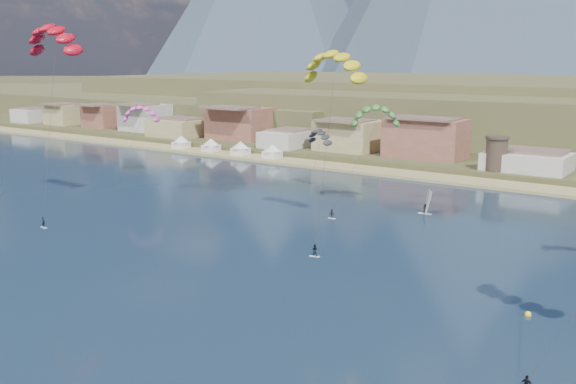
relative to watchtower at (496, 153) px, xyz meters
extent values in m
plane|color=#0D2132|center=(-5.00, -114.00, -6.37)|extent=(2400.00, 2400.00, 0.00)
cube|color=tan|center=(-5.00, -8.00, -6.12)|extent=(2200.00, 12.00, 0.90)
cube|color=brown|center=(-205.00, 86.00, 0.63)|extent=(280.00, 130.00, 10.00)
cube|color=brown|center=(-45.00, 146.00, 4.63)|extent=(380.00, 170.00, 18.00)
cube|color=brown|center=(-345.00, 96.00, -0.87)|extent=(220.00, 110.00, 7.00)
cone|color=#2B3749|center=(-825.00, 686.00, 110.63)|extent=(340.00, 340.00, 230.00)
cylinder|color=#47382D|center=(0.00, 0.00, -0.37)|extent=(5.20, 5.20, 8.00)
cylinder|color=#47382D|center=(0.00, 0.00, 3.93)|extent=(5.82, 5.82, 0.60)
cube|color=white|center=(-100.00, -8.00, -4.67)|extent=(4.50, 4.50, 2.00)
pyramid|color=white|center=(-100.00, -8.00, -1.67)|extent=(6.40, 6.40, 2.00)
cube|color=white|center=(-87.00, -8.00, -4.67)|extent=(4.50, 4.50, 2.00)
pyramid|color=white|center=(-87.00, -8.00, -1.67)|extent=(6.40, 6.40, 2.00)
cube|color=white|center=(-75.00, -8.00, -4.67)|extent=(4.50, 4.50, 2.00)
pyramid|color=white|center=(-75.00, -8.00, -1.67)|extent=(6.40, 6.40, 2.00)
cube|color=white|center=(-63.00, -8.00, -4.67)|extent=(4.50, 4.50, 2.00)
pyramid|color=white|center=(-63.00, -8.00, -1.67)|extent=(6.40, 6.40, 2.00)
cube|color=silver|center=(-50.09, -93.15, -6.31)|extent=(1.71, 0.77, 0.11)
imported|color=black|center=(-50.09, -93.15, -5.31)|extent=(0.76, 0.57, 1.90)
cylinder|color=#262626|center=(-54.85, -87.36, 9.44)|extent=(0.05, 0.05, 32.82)
cube|color=silver|center=(-1.76, -79.61, -6.32)|extent=(1.67, 0.95, 0.11)
imported|color=black|center=(-1.76, -79.61, -5.35)|extent=(1.06, 0.94, 1.83)
cylinder|color=#262626|center=(-4.69, -72.32, 7.10)|extent=(0.05, 0.05, 29.19)
cube|color=silver|center=(-11.92, -57.98, -6.32)|extent=(1.53, 0.49, 0.10)
imported|color=black|center=(-11.92, -57.98, -5.39)|extent=(1.15, 0.68, 1.75)
cylinder|color=#262626|center=(-10.76, -52.06, 2.47)|extent=(0.05, 0.05, 19.60)
cylinder|color=#262626|center=(-74.20, -51.82, 0.78)|extent=(0.04, 0.04, 15.86)
cylinder|color=#262626|center=(-28.96, -39.66, -1.01)|extent=(0.04, 0.04, 12.89)
cube|color=silver|center=(0.77, -44.39, -6.30)|extent=(2.61, 0.78, 0.13)
imported|color=black|center=(0.77, -44.39, -5.30)|extent=(0.92, 0.60, 1.87)
cube|color=white|center=(1.21, -44.39, -3.96)|extent=(1.04, 2.83, 4.47)
sphere|color=#FFF71A|center=(31.04, -84.42, -6.24)|extent=(0.78, 0.78, 0.78)
camera|label=1|loc=(49.01, -158.37, 23.11)|focal=40.27mm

